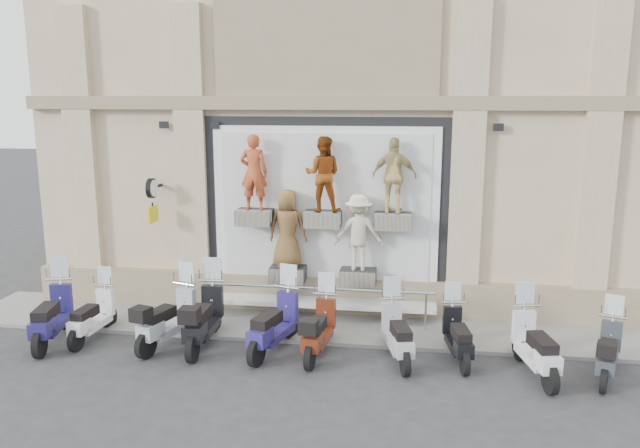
{
  "coord_description": "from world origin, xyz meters",
  "views": [
    {
      "loc": [
        1.92,
        -10.81,
        4.99
      ],
      "look_at": [
        0.04,
        1.9,
        2.35
      ],
      "focal_mm": 35.0,
      "sensor_mm": 36.0,
      "label": 1
    }
  ],
  "objects_px": {
    "scooter_a": "(51,304)",
    "scooter_g": "(398,323)",
    "scooter_b": "(92,307)",
    "guard_rail": "(319,308)",
    "scooter_e": "(274,313)",
    "scooter_h": "(458,326)",
    "scooter_i": "(536,334)",
    "scooter_j": "(609,342)",
    "scooter_f": "(319,319)",
    "scooter_c": "(168,308)",
    "scooter_d": "(203,307)",
    "clock_sign_bracket": "(152,195)"
  },
  "relations": [
    {
      "from": "scooter_a",
      "to": "scooter_g",
      "type": "relative_size",
      "value": 1.11
    },
    {
      "from": "scooter_b",
      "to": "scooter_g",
      "type": "relative_size",
      "value": 0.95
    },
    {
      "from": "guard_rail",
      "to": "scooter_e",
      "type": "height_order",
      "value": "scooter_e"
    },
    {
      "from": "scooter_h",
      "to": "scooter_i",
      "type": "height_order",
      "value": "scooter_i"
    },
    {
      "from": "scooter_a",
      "to": "scooter_j",
      "type": "xyz_separation_m",
      "value": [
        10.78,
        -0.08,
        -0.13
      ]
    },
    {
      "from": "scooter_f",
      "to": "scooter_g",
      "type": "bearing_deg",
      "value": 5.55
    },
    {
      "from": "scooter_b",
      "to": "scooter_g",
      "type": "distance_m",
      "value": 6.31
    },
    {
      "from": "scooter_c",
      "to": "scooter_f",
      "type": "height_order",
      "value": "scooter_c"
    },
    {
      "from": "scooter_d",
      "to": "clock_sign_bracket",
      "type": "bearing_deg",
      "value": 132.16
    },
    {
      "from": "scooter_a",
      "to": "scooter_d",
      "type": "distance_m",
      "value": 3.16
    },
    {
      "from": "scooter_a",
      "to": "scooter_h",
      "type": "bearing_deg",
      "value": -9.77
    },
    {
      "from": "scooter_e",
      "to": "scooter_g",
      "type": "xyz_separation_m",
      "value": [
        2.42,
        -0.06,
        -0.07
      ]
    },
    {
      "from": "clock_sign_bracket",
      "to": "scooter_h",
      "type": "distance_m",
      "value": 7.32
    },
    {
      "from": "scooter_b",
      "to": "scooter_c",
      "type": "relative_size",
      "value": 0.88
    },
    {
      "from": "scooter_b",
      "to": "scooter_h",
      "type": "distance_m",
      "value": 7.45
    },
    {
      "from": "scooter_a",
      "to": "scooter_c",
      "type": "distance_m",
      "value": 2.43
    },
    {
      "from": "guard_rail",
      "to": "scooter_d",
      "type": "height_order",
      "value": "scooter_d"
    },
    {
      "from": "scooter_f",
      "to": "scooter_j",
      "type": "bearing_deg",
      "value": 3.27
    },
    {
      "from": "scooter_a",
      "to": "scooter_d",
      "type": "bearing_deg",
      "value": -7.14
    },
    {
      "from": "scooter_g",
      "to": "scooter_i",
      "type": "distance_m",
      "value": 2.5
    },
    {
      "from": "scooter_c",
      "to": "scooter_g",
      "type": "xyz_separation_m",
      "value": [
        4.61,
        -0.07,
        -0.05
      ]
    },
    {
      "from": "clock_sign_bracket",
      "to": "scooter_b",
      "type": "distance_m",
      "value": 2.84
    },
    {
      "from": "scooter_c",
      "to": "scooter_g",
      "type": "distance_m",
      "value": 4.61
    },
    {
      "from": "scooter_c",
      "to": "scooter_e",
      "type": "xyz_separation_m",
      "value": [
        2.19,
        -0.01,
        0.02
      ]
    },
    {
      "from": "scooter_e",
      "to": "scooter_i",
      "type": "xyz_separation_m",
      "value": [
        4.9,
        -0.36,
        -0.03
      ]
    },
    {
      "from": "clock_sign_bracket",
      "to": "guard_rail",
      "type": "bearing_deg",
      "value": -6.84
    },
    {
      "from": "scooter_b",
      "to": "scooter_h",
      "type": "bearing_deg",
      "value": 2.88
    },
    {
      "from": "scooter_b",
      "to": "scooter_h",
      "type": "xyz_separation_m",
      "value": [
        7.45,
        0.0,
        -0.01
      ]
    },
    {
      "from": "scooter_c",
      "to": "scooter_i",
      "type": "distance_m",
      "value": 7.1
    },
    {
      "from": "guard_rail",
      "to": "scooter_g",
      "type": "xyz_separation_m",
      "value": [
        1.74,
        -1.48,
        0.29
      ]
    },
    {
      "from": "scooter_i",
      "to": "scooter_h",
      "type": "bearing_deg",
      "value": 149.46
    },
    {
      "from": "clock_sign_bracket",
      "to": "scooter_d",
      "type": "bearing_deg",
      "value": -46.35
    },
    {
      "from": "guard_rail",
      "to": "scooter_a",
      "type": "height_order",
      "value": "scooter_a"
    },
    {
      "from": "scooter_a",
      "to": "scooter_c",
      "type": "xyz_separation_m",
      "value": [
        2.42,
        0.23,
        -0.03
      ]
    },
    {
      "from": "clock_sign_bracket",
      "to": "scooter_i",
      "type": "bearing_deg",
      "value": -15.54
    },
    {
      "from": "scooter_h",
      "to": "clock_sign_bracket",
      "type": "bearing_deg",
      "value": 156.27
    },
    {
      "from": "scooter_a",
      "to": "scooter_h",
      "type": "xyz_separation_m",
      "value": [
        8.17,
        0.32,
        -0.13
      ]
    },
    {
      "from": "scooter_g",
      "to": "scooter_h",
      "type": "distance_m",
      "value": 1.15
    },
    {
      "from": "scooter_b",
      "to": "scooter_j",
      "type": "bearing_deg",
      "value": 0.63
    },
    {
      "from": "guard_rail",
      "to": "scooter_b",
      "type": "bearing_deg",
      "value": -163.79
    },
    {
      "from": "scooter_d",
      "to": "scooter_j",
      "type": "bearing_deg",
      "value": -4.08
    },
    {
      "from": "scooter_a",
      "to": "scooter_e",
      "type": "relative_size",
      "value": 1.01
    },
    {
      "from": "guard_rail",
      "to": "scooter_d",
      "type": "distance_m",
      "value": 2.57
    },
    {
      "from": "guard_rail",
      "to": "scooter_b",
      "type": "xyz_separation_m",
      "value": [
        -4.57,
        -1.33,
        0.25
      ]
    },
    {
      "from": "scooter_d",
      "to": "scooter_f",
      "type": "xyz_separation_m",
      "value": [
        2.36,
        -0.1,
        -0.09
      ]
    },
    {
      "from": "guard_rail",
      "to": "scooter_b",
      "type": "relative_size",
      "value": 2.89
    },
    {
      "from": "guard_rail",
      "to": "scooter_c",
      "type": "xyz_separation_m",
      "value": [
        -2.87,
        -1.41,
        0.34
      ]
    },
    {
      "from": "scooter_f",
      "to": "scooter_a",
      "type": "bearing_deg",
      "value": -172.28
    },
    {
      "from": "scooter_c",
      "to": "scooter_h",
      "type": "height_order",
      "value": "scooter_c"
    },
    {
      "from": "guard_rail",
      "to": "scooter_e",
      "type": "distance_m",
      "value": 1.62
    }
  ]
}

